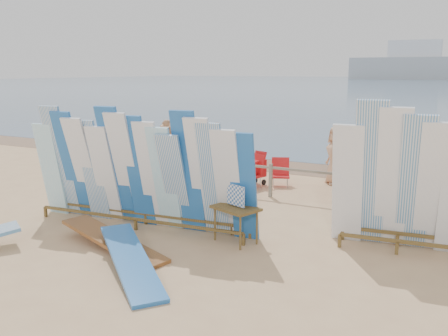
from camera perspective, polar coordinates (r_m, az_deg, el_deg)
The scene contains 21 objects.
ground at distance 11.18m, azimuth -9.85°, elevation -5.79°, with size 160.00×160.00×0.00m, color tan.
ocean at distance 136.69m, azimuth 24.60°, elevation 9.23°, with size 320.00×240.00×0.02m, color #435D79.
wet_sand_strip at distance 17.30m, azimuth 4.52°, elevation 0.56°, with size 40.00×2.60×0.01m, color #7E5F47.
distant_ship at distance 189.41m, azimuth 21.84°, elevation 11.45°, with size 45.00×8.00×14.00m.
fence at distance 13.46m, azimuth -2.31°, elevation 0.13°, with size 12.08×0.08×0.90m.
main_surfboard_rack at distance 10.18m, azimuth -10.25°, elevation -0.76°, with size 5.25×1.07×2.61m.
side_surfboard_rack at distance 9.26m, azimuth 20.52°, elevation -1.91°, with size 2.51×0.97×2.83m.
vendor_table at distance 9.33m, azimuth 1.42°, elevation -6.68°, with size 1.03×0.88×1.16m.
flat_board_c at distance 9.37m, azimuth -13.21°, elevation -9.41°, with size 0.56×2.70×0.07m, color brown.
flat_board_d at distance 8.32m, azimuth -11.10°, elevation -12.09°, with size 0.56×2.70×0.07m, color #2362AF.
beach_chair_left at distance 13.77m, azimuth 3.27°, elevation -1.14°, with size 0.83×0.84×0.94m.
beach_chair_right at distance 13.95m, azimuth 6.80°, elevation -1.19°, with size 0.67×0.68×0.81m.
stroller at distance 13.87m, azimuth 3.59°, elevation -0.52°, with size 0.70×0.84×0.99m.
beachgoer_2 at distance 15.50m, azimuth -10.61°, elevation 2.18°, with size 0.80×0.38×1.64m, color beige.
beachgoer_10 at distance 14.21m, azimuth 21.68°, elevation 1.11°, with size 1.08×0.47×1.84m, color #8C6042.
beachgoer_4 at distance 16.03m, azimuth -0.89°, elevation 2.66°, with size 0.95×0.41×1.62m, color #8C6042.
beachgoer_6 at distance 14.35m, azimuth 13.27°, elevation 1.45°, with size 0.84×0.40×1.71m, color tan.
beachgoer_3 at distance 16.92m, azimuth -6.70°, elevation 3.04°, with size 1.04×0.43×1.61m, color tan.
beachgoer_1 at distance 16.83m, azimuth -6.95°, elevation 3.03°, with size 0.60×0.33×1.64m, color #8C6042.
beachgoer_8 at distance 12.74m, azimuth 13.95°, elevation 0.17°, with size 0.83×0.40×1.71m, color beige.
beachgoer_9 at distance 14.13m, azimuth 16.56°, elevation 1.50°, with size 1.22×0.50×1.89m, color tan.
Camera 1 is at (6.46, -8.50, 3.32)m, focal length 38.00 mm.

